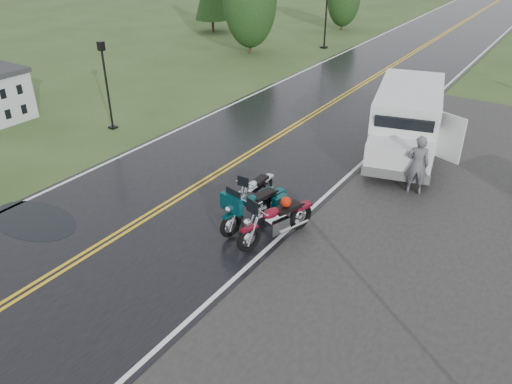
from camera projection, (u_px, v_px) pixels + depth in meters
ground at (136, 225)px, 14.25m from camera, size 120.00×120.00×0.00m
road at (304, 120)px, 21.55m from camera, size 8.00×100.00×0.04m
motorcycle_red at (249, 229)px, 12.70m from camera, size 1.63×2.63×1.46m
motorcycle_teal at (230, 216)px, 13.31m from camera, size 1.35×2.53×1.42m
motorcycle_silver at (242, 199)px, 14.38m from camera, size 0.82×2.04×1.19m
van_white at (372, 139)px, 16.67m from camera, size 3.76×6.55×2.43m
person_at_van at (417, 166)px, 15.46m from camera, size 0.81×0.65×1.92m
lamp_post_near_left at (107, 86)px, 19.95m from camera, size 0.31×0.31×3.59m
lamp_post_far_left at (326, 11)px, 32.53m from camera, size 0.41×0.41×4.75m
tree_left_mid at (250, 11)px, 31.14m from camera, size 3.35×3.35×5.23m
tree_left_far at (343, 4)px, 38.17m from camera, size 2.53×2.53×3.89m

